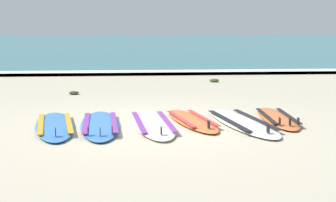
{
  "coord_description": "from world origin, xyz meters",
  "views": [
    {
      "loc": [
        -0.35,
        -7.68,
        1.56
      ],
      "look_at": [
        0.35,
        0.93,
        0.25
      ],
      "focal_mm": 52.86,
      "sensor_mm": 36.0,
      "label": 1
    }
  ],
  "objects_px": {
    "surfboard_1": "(100,125)",
    "surfboard_3": "(192,120)",
    "surfboard_4": "(242,122)",
    "surfboard_5": "(277,118)",
    "surfboard_2": "(153,124)",
    "surfboard_0": "(55,125)"
  },
  "relations": [
    {
      "from": "surfboard_1",
      "to": "surfboard_5",
      "type": "distance_m",
      "value": 2.95
    },
    {
      "from": "surfboard_2",
      "to": "surfboard_3",
      "type": "height_order",
      "value": "same"
    },
    {
      "from": "surfboard_1",
      "to": "surfboard_3",
      "type": "bearing_deg",
      "value": 9.11
    },
    {
      "from": "surfboard_0",
      "to": "surfboard_1",
      "type": "distance_m",
      "value": 0.7
    },
    {
      "from": "surfboard_0",
      "to": "surfboard_2",
      "type": "relative_size",
      "value": 0.97
    },
    {
      "from": "surfboard_1",
      "to": "surfboard_4",
      "type": "xyz_separation_m",
      "value": [
        2.26,
        0.04,
        -0.0
      ]
    },
    {
      "from": "surfboard_5",
      "to": "surfboard_0",
      "type": "bearing_deg",
      "value": -174.78
    },
    {
      "from": "surfboard_0",
      "to": "surfboard_1",
      "type": "height_order",
      "value": "same"
    },
    {
      "from": "surfboard_2",
      "to": "surfboard_4",
      "type": "distance_m",
      "value": 1.44
    },
    {
      "from": "surfboard_1",
      "to": "surfboard_4",
      "type": "bearing_deg",
      "value": 0.95
    },
    {
      "from": "surfboard_1",
      "to": "surfboard_4",
      "type": "distance_m",
      "value": 2.26
    },
    {
      "from": "surfboard_3",
      "to": "surfboard_4",
      "type": "relative_size",
      "value": 0.82
    },
    {
      "from": "surfboard_0",
      "to": "surfboard_3",
      "type": "relative_size",
      "value": 1.12
    },
    {
      "from": "surfboard_3",
      "to": "surfboard_4",
      "type": "bearing_deg",
      "value": -14.23
    },
    {
      "from": "surfboard_0",
      "to": "surfboard_4",
      "type": "xyz_separation_m",
      "value": [
        2.96,
        0.04,
        -0.0
      ]
    },
    {
      "from": "surfboard_3",
      "to": "surfboard_4",
      "type": "xyz_separation_m",
      "value": [
        0.78,
        -0.2,
        -0.0
      ]
    },
    {
      "from": "surfboard_3",
      "to": "surfboard_5",
      "type": "distance_m",
      "value": 1.46
    },
    {
      "from": "surfboard_2",
      "to": "surfboard_1",
      "type": "bearing_deg",
      "value": -178.96
    },
    {
      "from": "surfboard_1",
      "to": "surfboard_5",
      "type": "bearing_deg",
      "value": 6.35
    },
    {
      "from": "surfboard_1",
      "to": "surfboard_3",
      "type": "height_order",
      "value": "same"
    },
    {
      "from": "surfboard_0",
      "to": "surfboard_3",
      "type": "bearing_deg",
      "value": 6.36
    },
    {
      "from": "surfboard_1",
      "to": "surfboard_2",
      "type": "distance_m",
      "value": 0.82
    }
  ]
}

